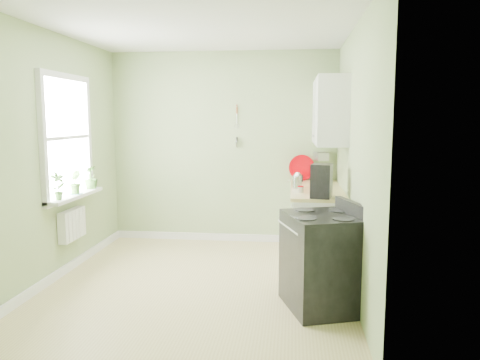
# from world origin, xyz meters

# --- Properties ---
(floor) EXTENTS (3.20, 3.60, 0.02)m
(floor) POSITION_xyz_m (0.00, 0.00, -0.01)
(floor) COLOR tan
(floor) RESTS_ON ground
(ceiling) EXTENTS (3.20, 3.60, 0.02)m
(ceiling) POSITION_xyz_m (0.00, 0.00, 2.71)
(ceiling) COLOR white
(ceiling) RESTS_ON wall_back
(wall_back) EXTENTS (3.20, 0.02, 2.70)m
(wall_back) POSITION_xyz_m (0.00, 1.81, 1.35)
(wall_back) COLOR #9FB47B
(wall_back) RESTS_ON floor
(wall_left) EXTENTS (0.02, 3.60, 2.70)m
(wall_left) POSITION_xyz_m (-1.61, 0.00, 1.35)
(wall_left) COLOR #9FB47B
(wall_left) RESTS_ON floor
(wall_right) EXTENTS (0.02, 3.60, 2.70)m
(wall_right) POSITION_xyz_m (1.61, 0.00, 1.35)
(wall_right) COLOR #9FB47B
(wall_right) RESTS_ON floor
(base_cabinets) EXTENTS (0.60, 1.60, 0.87)m
(base_cabinets) POSITION_xyz_m (1.30, 1.00, 0.43)
(base_cabinets) COLOR white
(base_cabinets) RESTS_ON floor
(countertop) EXTENTS (0.64, 1.60, 0.04)m
(countertop) POSITION_xyz_m (1.29, 1.00, 0.89)
(countertop) COLOR beige
(countertop) RESTS_ON base_cabinets
(upper_cabinets) EXTENTS (0.35, 1.40, 0.80)m
(upper_cabinets) POSITION_xyz_m (1.43, 1.10, 1.85)
(upper_cabinets) COLOR white
(upper_cabinets) RESTS_ON wall_right
(window) EXTENTS (0.06, 1.14, 1.44)m
(window) POSITION_xyz_m (-1.58, 0.30, 1.55)
(window) COLOR white
(window) RESTS_ON wall_left
(window_sill) EXTENTS (0.18, 1.14, 0.04)m
(window_sill) POSITION_xyz_m (-1.51, 0.30, 0.88)
(window_sill) COLOR white
(window_sill) RESTS_ON wall_left
(radiator) EXTENTS (0.12, 0.50, 0.35)m
(radiator) POSITION_xyz_m (-1.54, 0.25, 0.55)
(radiator) COLOR white
(radiator) RESTS_ON wall_left
(wall_utensils) EXTENTS (0.02, 0.14, 0.58)m
(wall_utensils) POSITION_xyz_m (0.20, 1.78, 1.56)
(wall_utensils) COLOR beige
(wall_utensils) RESTS_ON wall_back
(stove) EXTENTS (0.84, 0.88, 1.01)m
(stove) POSITION_xyz_m (1.28, -0.51, 0.45)
(stove) COLOR black
(stove) RESTS_ON floor
(stand_mixer) EXTENTS (0.29, 0.39, 0.44)m
(stand_mixer) POSITION_xyz_m (1.37, 1.74, 1.10)
(stand_mixer) COLOR #B2B2B7
(stand_mixer) RESTS_ON countertop
(kettle) EXTENTS (0.20, 0.12, 0.20)m
(kettle) POSITION_xyz_m (1.05, 0.96, 1.01)
(kettle) COLOR silver
(kettle) RESTS_ON countertop
(coffee_maker) EXTENTS (0.26, 0.27, 0.37)m
(coffee_maker) POSITION_xyz_m (1.30, 0.30, 1.08)
(coffee_maker) COLOR black
(coffee_maker) RESTS_ON countertop
(red_tray) EXTENTS (0.36, 0.09, 0.36)m
(red_tray) POSITION_xyz_m (1.12, 1.72, 1.09)
(red_tray) COLOR #A10006
(red_tray) RESTS_ON countertop
(jar) EXTENTS (0.07, 0.07, 0.08)m
(jar) POSITION_xyz_m (1.09, 0.65, 0.95)
(jar) COLOR #B7AC94
(jar) RESTS_ON countertop
(plant_a) EXTENTS (0.18, 0.20, 0.31)m
(plant_a) POSITION_xyz_m (-1.50, -0.11, 1.05)
(plant_a) COLOR #3B6625
(plant_a) RESTS_ON window_sill
(plant_b) EXTENTS (0.19, 0.20, 0.28)m
(plant_b) POSITION_xyz_m (-1.50, 0.29, 1.04)
(plant_b) COLOR #3B6625
(plant_b) RESTS_ON window_sill
(plant_c) EXTENTS (0.21, 0.21, 0.29)m
(plant_c) POSITION_xyz_m (-1.50, 0.71, 1.04)
(plant_c) COLOR #3B6625
(plant_c) RESTS_ON window_sill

